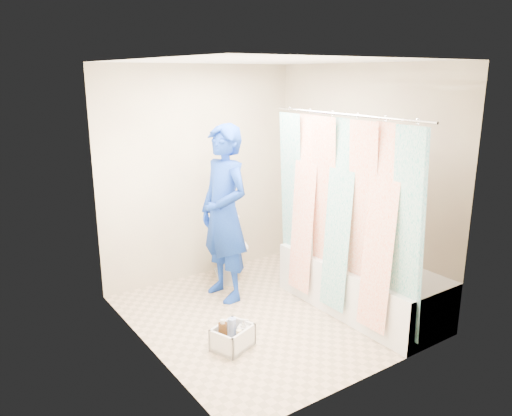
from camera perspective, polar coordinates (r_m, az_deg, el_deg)
floor at (r=5.03m, az=1.24°, el=-12.05°), size 2.60×2.60×0.00m
ceiling at (r=4.47m, az=1.42°, el=16.45°), size 2.40×2.60×0.02m
wall_back at (r=5.68m, az=-6.39°, el=3.92°), size 2.40×0.02×2.40m
wall_front at (r=3.67m, az=13.30°, el=-2.68°), size 2.40×0.02×2.40m
wall_left at (r=4.04m, az=-12.60°, el=-0.98°), size 0.02×2.60×2.40m
wall_right at (r=5.38m, az=11.76°, el=3.05°), size 0.02×2.60×2.40m
bathtub at (r=5.14m, az=11.89°, el=-8.47°), size 0.70×1.75×0.50m
curtain_rod at (r=4.50m, az=10.10°, el=10.48°), size 0.02×1.90×0.02m
shower_curtain at (r=4.66m, az=9.58°, el=-0.98°), size 0.06×1.75×1.80m
toilet at (r=5.77m, az=-3.38°, el=-4.62°), size 0.61×0.78×0.69m
tank_lid at (r=5.65m, az=-3.19°, el=-4.42°), size 0.46×0.33×0.03m
tank_internals at (r=5.84m, az=-4.13°, el=-0.93°), size 0.16×0.09×0.23m
plumber at (r=5.10m, az=-3.64°, el=-0.66°), size 0.48×0.69×1.82m
cleaning_caddy at (r=4.45m, az=-2.60°, el=-14.57°), size 0.40×0.36×0.25m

